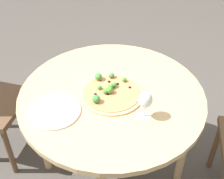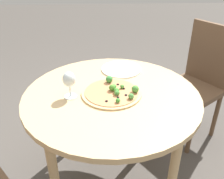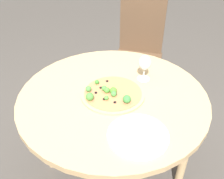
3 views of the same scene
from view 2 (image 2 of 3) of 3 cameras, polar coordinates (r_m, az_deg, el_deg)
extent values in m
plane|color=#4C4742|center=(1.90, -0.09, -19.59)|extent=(12.00, 12.00, 0.00)
cylinder|color=tan|center=(1.44, -0.11, -1.49)|extent=(1.01, 1.01, 0.03)
cylinder|color=tan|center=(1.93, 8.84, -5.27)|extent=(0.05, 0.05, 0.68)
cylinder|color=tan|center=(1.91, -10.05, -5.78)|extent=(0.05, 0.05, 0.68)
cube|color=brown|center=(2.09, 17.56, -0.10)|extent=(0.56, 0.56, 0.04)
cube|color=brown|center=(2.13, 21.59, 7.53)|extent=(0.24, 0.33, 0.48)
cylinder|color=brown|center=(2.18, 10.43, -4.93)|extent=(0.04, 0.04, 0.42)
cylinder|color=brown|center=(2.03, 17.57, -9.16)|extent=(0.04, 0.04, 0.42)
cylinder|color=brown|center=(2.41, 15.89, -1.93)|extent=(0.04, 0.04, 0.42)
cylinder|color=brown|center=(2.27, 22.63, -5.45)|extent=(0.04, 0.04, 0.42)
cylinder|color=tan|center=(1.42, 0.00, -0.87)|extent=(0.34, 0.34, 0.01)
cylinder|color=tan|center=(1.42, 0.00, -0.63)|extent=(0.31, 0.31, 0.00)
sphere|color=#3E8F33|center=(1.32, 1.36, -2.53)|extent=(0.02, 0.02, 0.02)
sphere|color=#4F9144|center=(1.35, 4.39, -1.53)|extent=(0.03, 0.03, 0.03)
sphere|color=#4D9A42|center=(1.38, 1.16, -0.76)|extent=(0.03, 0.03, 0.03)
sphere|color=#3F8B40|center=(1.51, -0.64, 2.36)|extent=(0.04, 0.04, 0.04)
sphere|color=#508F3F|center=(1.45, 2.33, 0.69)|extent=(0.02, 0.02, 0.02)
sphere|color=#519030|center=(1.42, 0.07, 0.44)|extent=(0.04, 0.04, 0.04)
sphere|color=#4C9A44|center=(1.44, 0.46, 0.68)|extent=(0.03, 0.03, 0.03)
sphere|color=#4E9B3A|center=(1.40, 1.05, -0.22)|extent=(0.03, 0.03, 0.03)
sphere|color=#4B8E3B|center=(1.41, 5.34, 0.13)|extent=(0.04, 0.04, 0.04)
cylinder|color=black|center=(1.40, 1.09, -0.92)|extent=(0.01, 0.01, 0.00)
cylinder|color=black|center=(1.49, 1.35, 1.18)|extent=(0.01, 0.01, 0.00)
cylinder|color=black|center=(1.44, -0.19, 0.13)|extent=(0.01, 0.01, 0.00)
cylinder|color=black|center=(1.45, 2.72, 0.20)|extent=(0.01, 0.01, 0.00)
cylinder|color=black|center=(1.36, 1.41, -1.86)|extent=(0.01, 0.01, 0.00)
cylinder|color=black|center=(1.33, -1.26, -2.68)|extent=(0.01, 0.01, 0.00)
cylinder|color=black|center=(1.39, 3.22, -1.27)|extent=(0.01, 0.01, 0.00)
cylinder|color=silver|center=(1.42, -9.43, -1.55)|extent=(0.07, 0.07, 0.00)
cylinder|color=silver|center=(1.40, -9.54, -0.41)|extent=(0.01, 0.01, 0.06)
ellipsoid|color=silver|center=(1.37, -9.81, 2.29)|extent=(0.07, 0.07, 0.09)
cylinder|color=white|center=(1.70, 2.15, 4.70)|extent=(0.27, 0.27, 0.01)
camera|label=1|loc=(2.25, -34.17, 35.59)|focal=50.00mm
camera|label=3|loc=(2.20, 17.28, 30.95)|focal=40.00mm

